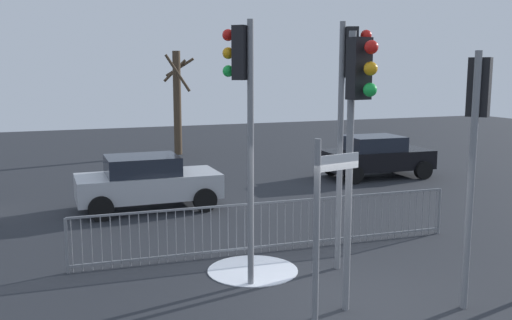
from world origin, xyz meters
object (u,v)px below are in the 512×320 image
Objects in this scene: traffic_light_mid_left at (357,110)px; car_black_trailing at (376,156)px; traffic_light_rear_right at (477,122)px; bare_tree_left at (177,100)px; traffic_light_mid_right at (349,91)px; car_silver_far at (147,181)px; traffic_light_rear_left at (243,94)px; direction_sign_post at (320,229)px.

traffic_light_mid_left reaches higher than car_black_trailing.
traffic_light_rear_right is 0.88× the size of bare_tree_left.
traffic_light_mid_right is 1.21× the size of car_silver_far.
traffic_light_rear_left reaches higher than car_black_trailing.
car_silver_far is (-2.67, 6.07, -2.62)m from traffic_light_mid_right.
direction_sign_post reaches higher than car_silver_far.
car_black_trailing is (7.77, 7.82, -2.60)m from traffic_light_rear_left.
bare_tree_left reaches higher than direction_sign_post.
direction_sign_post is at bearing -83.74° from car_silver_far.
car_silver_far is (-1.77, 7.86, -2.41)m from traffic_light_mid_left.
traffic_light_rear_left is 11.33m from car_black_trailing.
traffic_light_mid_left is 11.91m from car_black_trailing.
traffic_light_rear_right reaches higher than car_black_trailing.
traffic_light_mid_right reaches higher than traffic_light_rear_right.
traffic_light_mid_right is 7.13m from car_silver_far.
car_black_trailing is at bearing 0.50° from traffic_light_rear_left.
traffic_light_mid_left is 0.94× the size of bare_tree_left.
traffic_light_mid_left is at bearing 20.53° from direction_sign_post.
car_black_trailing is (4.72, 10.00, -2.20)m from traffic_light_rear_right.
traffic_light_mid_left is at bearing -76.94° from car_silver_far.
traffic_light_mid_right is 2.43m from traffic_light_rear_right.
traffic_light_rear_right is (3.05, -2.18, -0.39)m from traffic_light_rear_left.
car_silver_far is at bearing -86.42° from traffic_light_mid_left.
bare_tree_left is at bearing 145.25° from traffic_light_rear_right.
traffic_light_mid_right reaches higher than traffic_light_mid_left.
traffic_light_mid_right reaches higher than traffic_light_rear_left.
traffic_light_mid_right is (0.90, 1.79, 0.21)m from traffic_light_mid_left.
traffic_light_mid_left reaches higher than direction_sign_post.
traffic_light_mid_left is 1.51× the size of direction_sign_post.
traffic_light_mid_left is at bearing -122.12° from car_black_trailing.
traffic_light_rear_left is (-1.16, 1.79, 0.19)m from traffic_light_mid_left.
traffic_light_rear_right is at bearing -65.70° from car_silver_far.
traffic_light_mid_right is 1.62× the size of direction_sign_post.
traffic_light_mid_right is 1.01× the size of traffic_light_rear_left.
car_black_trailing is 1.02× the size of car_silver_far.
traffic_light_rear_right reaches higher than car_silver_far.
traffic_light_rear_left reaches higher than bare_tree_left.
traffic_light_rear_right is at bearing -88.35° from bare_tree_left.
traffic_light_rear_left is at bearing -83.88° from car_silver_far.
car_silver_far is at bearing 82.34° from direction_sign_post.
car_black_trailing is (7.51, 10.22, -0.84)m from direction_sign_post.
car_black_trailing is at bearing 12.17° from car_silver_far.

